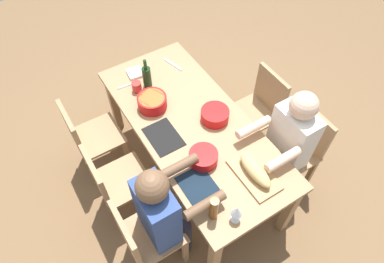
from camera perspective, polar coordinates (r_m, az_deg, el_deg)
ground_plane at (r=3.38m, az=-0.00°, el=-6.47°), size 8.00×8.00×0.00m
dining_table at (r=2.83m, az=-0.00°, el=0.32°), size 1.90×0.85×0.74m
chair_near_left at (r=3.08m, az=17.16°, el=-2.40°), size 0.40×0.40×0.85m
diner_near_left at (r=2.81m, az=15.51°, el=-1.56°), size 0.41×0.53×1.20m
chair_far_center at (r=2.83m, az=-13.02°, el=-8.14°), size 0.40×0.40×0.85m
chair_near_center at (r=3.28m, az=11.14°, el=3.92°), size 0.40×0.40×0.85m
chair_far_left at (r=2.60m, az=-8.22°, el=-16.86°), size 0.40×0.40×0.85m
diner_far_left at (r=2.42m, az=-4.86°, el=-13.06°), size 0.41×0.53×1.20m
chair_far_right at (r=3.14m, az=-16.83°, el=-0.87°), size 0.40×0.40×0.85m
serving_bowl_greens at (r=2.76m, az=3.82°, el=2.84°), size 0.23×0.23×0.10m
serving_bowl_pasta at (r=2.52m, az=1.90°, el=-4.23°), size 0.22×0.22×0.09m
serving_bowl_fruit at (r=2.86m, az=-6.65°, el=4.99°), size 0.24×0.24×0.11m
cutting_board at (r=2.53m, az=10.28°, el=-7.04°), size 0.40×0.22×0.02m
bread_loaf at (r=2.48m, az=10.46°, el=-6.40°), size 0.32×0.11×0.09m
wine_bottle at (r=3.00m, az=-7.51°, el=9.01°), size 0.08×0.08×0.29m
beer_bottle at (r=2.26m, az=3.65°, el=-12.66°), size 0.06×0.06×0.22m
wine_glass at (r=2.26m, az=7.47°, el=-13.04°), size 0.08×0.08×0.17m
placemat_far_center at (r=2.69m, az=-4.76°, el=-0.88°), size 0.32×0.23×0.01m
placemat_far_left at (r=2.44m, az=1.26°, el=-9.30°), size 0.32×0.23×0.01m
cup_far_right at (r=3.01m, az=-9.17°, el=7.35°), size 0.08×0.08×0.09m
fork_far_right at (r=3.10m, az=-10.74°, el=7.55°), size 0.03×0.17×0.01m
carving_knife at (r=3.25m, az=-3.19°, el=11.10°), size 0.23×0.08×0.01m
napkin_stack at (r=3.19m, az=-9.38°, el=9.60°), size 0.16×0.16×0.02m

